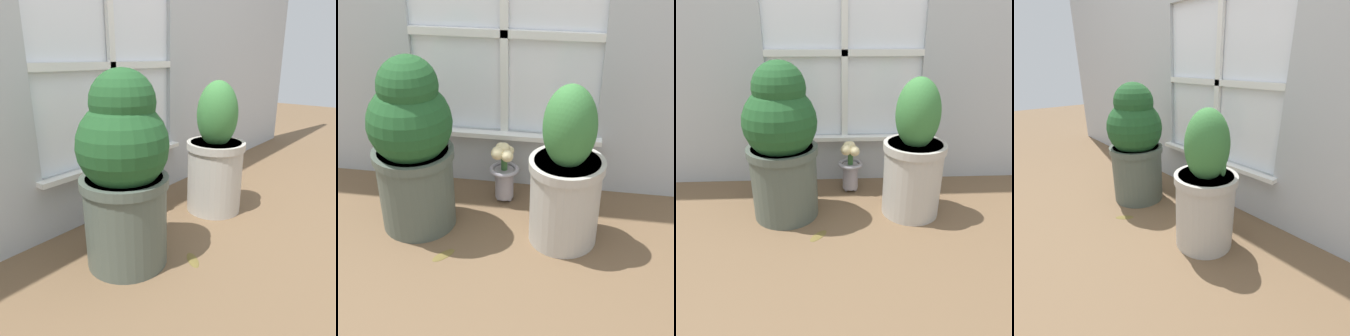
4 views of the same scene
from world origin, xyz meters
The scene contains 5 objects.
ground_plane centered at (0.00, 0.00, 0.00)m, with size 10.00×10.00×0.00m, color brown.
potted_plant_left centered at (-0.32, 0.20, 0.40)m, with size 0.35×0.35×0.78m.
potted_plant_right centered at (0.33, 0.19, 0.31)m, with size 0.31×0.31×0.71m.
flower_vase centered at (0.02, 0.45, 0.17)m, with size 0.14×0.14×0.31m.
fallen_leaf centered at (-0.16, -0.01, 0.00)m, with size 0.10×0.11×0.01m.
Camera 2 is at (0.35, -1.46, 1.30)m, focal length 50.00 mm.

